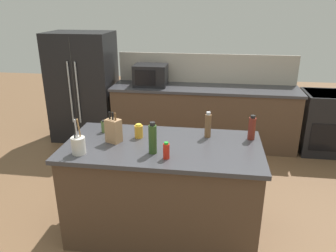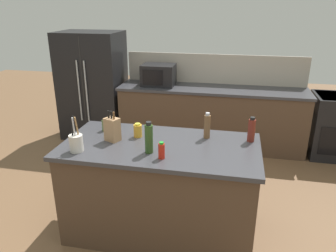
{
  "view_description": "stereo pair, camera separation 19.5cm",
  "coord_description": "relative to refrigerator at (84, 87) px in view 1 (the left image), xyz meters",
  "views": [
    {
      "loc": [
        0.44,
        -2.7,
        2.17
      ],
      "look_at": [
        0.0,
        0.35,
        0.99
      ],
      "focal_mm": 35.0,
      "sensor_mm": 36.0,
      "label": 1
    },
    {
      "loc": [
        0.63,
        -2.67,
        2.17
      ],
      "look_at": [
        0.0,
        0.35,
        0.99
      ],
      "focal_mm": 35.0,
      "sensor_mm": 36.0,
      "label": 2
    }
  ],
  "objects": [
    {
      "name": "ground_plane",
      "position": [
        1.67,
        -2.25,
        -0.87
      ],
      "size": [
        14.0,
        14.0,
        0.0
      ],
      "primitive_type": "plane",
      "color": "brown"
    },
    {
      "name": "back_counter_run",
      "position": [
        1.97,
        -0.05,
        -0.39
      ],
      "size": [
        2.86,
        0.66,
        0.94
      ],
      "color": "#4C3828",
      "rests_on": "ground_plane"
    },
    {
      "name": "wall_backsplash",
      "position": [
        1.97,
        0.27,
        0.3
      ],
      "size": [
        2.82,
        0.03,
        0.46
      ],
      "primitive_type": "cube",
      "color": "#B2A899",
      "rests_on": "back_counter_run"
    },
    {
      "name": "kitchen_island",
      "position": [
        1.67,
        -2.25,
        -0.39
      ],
      "size": [
        1.81,
        0.93,
        0.94
      ],
      "color": "#4C3828",
      "rests_on": "ground_plane"
    },
    {
      "name": "refrigerator",
      "position": [
        0.0,
        0.0,
        0.0
      ],
      "size": [
        0.99,
        0.75,
        1.73
      ],
      "color": "black",
      "rests_on": "ground_plane"
    },
    {
      "name": "range_oven",
      "position": [
        3.81,
        -0.05,
        -0.4
      ],
      "size": [
        0.76,
        0.65,
        0.92
      ],
      "color": "black",
      "rests_on": "ground_plane"
    },
    {
      "name": "microwave",
      "position": [
        1.13,
        -0.05,
        0.24
      ],
      "size": [
        0.5,
        0.39,
        0.33
      ],
      "color": "black",
      "rests_on": "back_counter_run"
    },
    {
      "name": "knife_block",
      "position": [
        1.21,
        -2.25,
        0.19
      ],
      "size": [
        0.16,
        0.14,
        0.29
      ],
      "rotation": [
        0.0,
        0.0,
        -0.4
      ],
      "color": "#A87C54",
      "rests_on": "kitchen_island"
    },
    {
      "name": "utensil_crock",
      "position": [
        0.98,
        -2.54,
        0.16
      ],
      "size": [
        0.12,
        0.12,
        0.32
      ],
      "color": "beige",
      "rests_on": "kitchen_island"
    },
    {
      "name": "olive_oil_bottle",
      "position": [
        1.61,
        -2.43,
        0.21
      ],
      "size": [
        0.07,
        0.07,
        0.28
      ],
      "color": "#2D4C1E",
      "rests_on": "kitchen_island"
    },
    {
      "name": "pepper_grinder",
      "position": [
        2.07,
        -2.0,
        0.19
      ],
      "size": [
        0.06,
        0.06,
        0.25
      ],
      "color": "brown",
      "rests_on": "kitchen_island"
    },
    {
      "name": "hot_sauce_bottle",
      "position": [
        1.74,
        -2.52,
        0.14
      ],
      "size": [
        0.06,
        0.06,
        0.15
      ],
      "color": "red",
      "rests_on": "kitchen_island"
    },
    {
      "name": "vinegar_bottle",
      "position": [
        2.48,
        -2.0,
        0.19
      ],
      "size": [
        0.07,
        0.07,
        0.24
      ],
      "color": "maroon",
      "rests_on": "kitchen_island"
    },
    {
      "name": "honey_jar",
      "position": [
        1.41,
        -2.12,
        0.14
      ],
      "size": [
        0.08,
        0.08,
        0.14
      ],
      "color": "gold",
      "rests_on": "kitchen_island"
    },
    {
      "name": "spice_jar_oregano",
      "position": [
        1.04,
        -2.03,
        0.13
      ],
      "size": [
        0.06,
        0.06,
        0.12
      ],
      "color": "#567038",
      "rests_on": "kitchen_island"
    }
  ]
}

